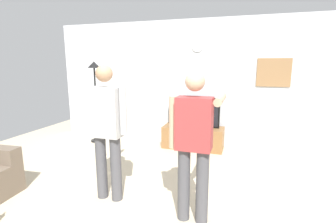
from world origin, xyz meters
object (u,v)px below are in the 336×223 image
(tv_stand, at_px, (193,137))
(wall_clock, at_px, (198,46))
(person_standing_nearer_couch, at_px, (194,140))
(television, at_px, (194,112))
(framed_picture, at_px, (274,73))
(floor_lamp, at_px, (95,85))
(person_standing_nearer_lamp, at_px, (107,126))

(tv_stand, height_order, wall_clock, wall_clock)
(person_standing_nearer_couch, bearing_deg, television, 101.76)
(television, height_order, person_standing_nearer_couch, person_standing_nearer_couch)
(framed_picture, distance_m, floor_lamp, 3.78)
(tv_stand, bearing_deg, person_standing_nearer_lamp, -105.64)
(tv_stand, distance_m, television, 0.55)
(television, distance_m, floor_lamp, 2.29)
(television, relative_size, wall_clock, 4.31)
(tv_stand, xyz_separation_m, person_standing_nearer_lamp, (-0.64, -2.30, 0.77))
(tv_stand, xyz_separation_m, wall_clock, (0.00, 0.29, 1.91))
(framed_picture, bearing_deg, wall_clock, -179.81)
(television, distance_m, person_standing_nearer_lamp, 2.44)
(person_standing_nearer_couch, bearing_deg, wall_clock, 100.73)
(floor_lamp, bearing_deg, person_standing_nearer_lamp, -53.23)
(framed_picture, xyz_separation_m, person_standing_nearer_lamp, (-2.16, -2.59, -0.61))
(wall_clock, relative_size, floor_lamp, 0.14)
(wall_clock, xyz_separation_m, framed_picture, (1.52, 0.00, -0.54))
(tv_stand, bearing_deg, television, 90.00)
(person_standing_nearer_lamp, bearing_deg, wall_clock, 76.04)
(tv_stand, bearing_deg, framed_picture, 11.01)
(wall_clock, height_order, person_standing_nearer_couch, wall_clock)
(tv_stand, height_order, framed_picture, framed_picture)
(framed_picture, relative_size, floor_lamp, 0.34)
(floor_lamp, relative_size, person_standing_nearer_lamp, 1.04)
(wall_clock, height_order, floor_lamp, wall_clock)
(television, xyz_separation_m, floor_lamp, (-2.22, -0.24, 0.53))
(wall_clock, xyz_separation_m, person_standing_nearer_couch, (0.51, -2.72, -1.19))
(floor_lamp, distance_m, person_standing_nearer_couch, 3.55)
(framed_picture, relative_size, person_standing_nearer_couch, 0.37)
(television, bearing_deg, tv_stand, -90.00)
(television, xyz_separation_m, wall_clock, (0.00, 0.24, 1.37))
(television, relative_size, person_standing_nearer_lamp, 0.61)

